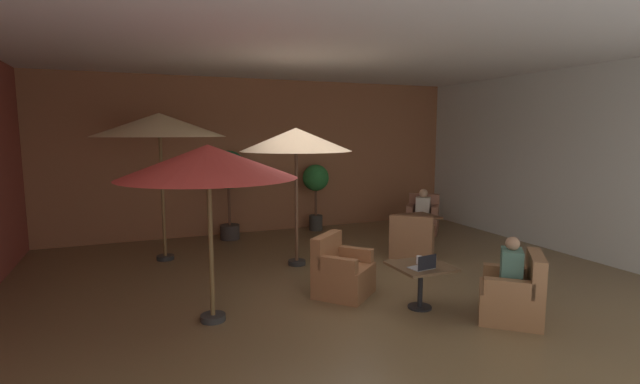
{
  "coord_description": "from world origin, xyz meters",
  "views": [
    {
      "loc": [
        -2.9,
        -6.71,
        2.41
      ],
      "look_at": [
        0.0,
        0.41,
        1.39
      ],
      "focal_mm": 25.71,
      "sensor_mm": 36.0,
      "label": 1
    }
  ],
  "objects": [
    {
      "name": "patron_blue_shirt",
      "position": [
        1.51,
        -2.38,
        0.69
      ],
      "size": [
        0.45,
        0.46,
        0.68
      ],
      "color": "#476E5F",
      "rests_on": "ground_plane"
    },
    {
      "name": "armchair_front_right_north",
      "position": [
        3.48,
        2.4,
        0.33
      ],
      "size": [
        1.01,
        1.01,
        0.9
      ],
      "color": "#965F48",
      "rests_on": "ground_plane"
    },
    {
      "name": "cafe_table_front_right",
      "position": [
        2.75,
        1.52,
        0.47
      ],
      "size": [
        0.76,
        0.76,
        0.61
      ],
      "color": "black",
      "rests_on": "ground_plane"
    },
    {
      "name": "wall_right_plain",
      "position": [
        5.01,
        0.0,
        1.82
      ],
      "size": [
        0.08,
        8.17,
        3.64
      ],
      "primitive_type": "cube",
      "color": "silver",
      "rests_on": "ground_plane"
    },
    {
      "name": "patio_umbrella_tall_red",
      "position": [
        -0.23,
        0.97,
        2.26
      ],
      "size": [
        1.98,
        1.98,
        2.48
      ],
      "color": "#2D2D2D",
      "rests_on": "ground_plane"
    },
    {
      "name": "cafe_table_front_left",
      "position": [
        0.65,
        -1.63,
        0.49
      ],
      "size": [
        0.75,
        0.75,
        0.61
      ],
      "color": "black",
      "rests_on": "ground_plane"
    },
    {
      "name": "armchair_front_left_north",
      "position": [
        -0.13,
        -0.75,
        0.33
      ],
      "size": [
        1.06,
        1.05,
        0.89
      ],
      "color": "#915B38",
      "rests_on": "ground_plane"
    },
    {
      "name": "potted_tree_mid_left",
      "position": [
        1.19,
        3.6,
        1.15
      ],
      "size": [
        0.64,
        0.64,
        1.62
      ],
      "color": "#3C3A36",
      "rests_on": "ground_plane"
    },
    {
      "name": "wall_back_brick",
      "position": [
        0.0,
        4.04,
        1.82
      ],
      "size": [
        10.1,
        0.08,
        3.64
      ],
      "primitive_type": "cube",
      "color": "#9B603F",
      "rests_on": "ground_plane"
    },
    {
      "name": "patio_umbrella_near_wall",
      "position": [
        -2.43,
        2.22,
        2.52
      ],
      "size": [
        2.39,
        2.39,
        2.75
      ],
      "color": "#2D2D2D",
      "rests_on": "ground_plane"
    },
    {
      "name": "iced_drink_cup",
      "position": [
        0.66,
        -1.57,
        0.66
      ],
      "size": [
        0.08,
        0.08,
        0.11
      ],
      "primitive_type": "cylinder",
      "color": "white",
      "rests_on": "cafe_table_front_left"
    },
    {
      "name": "armchair_front_right_east",
      "position": [
        2.02,
        0.65,
        0.3
      ],
      "size": [
        1.07,
        1.05,
        0.84
      ],
      "color": "#925F3E",
      "rests_on": "ground_plane"
    },
    {
      "name": "ground_plane",
      "position": [
        0.0,
        0.0,
        -0.01
      ],
      "size": [
        10.1,
        8.17,
        0.02
      ],
      "primitive_type": "cube",
      "color": "brown"
    },
    {
      "name": "potted_tree_left_corner",
      "position": [
        -0.97,
        3.44,
        1.44
      ],
      "size": [
        0.86,
        0.86,
        2.0
      ],
      "color": "#3A3431",
      "rests_on": "ground_plane"
    },
    {
      "name": "open_laptop",
      "position": [
        0.58,
        -1.8,
        0.66
      ],
      "size": [
        0.34,
        0.27,
        0.2
      ],
      "color": "#9EA0A5",
      "rests_on": "cafe_table_front_left"
    },
    {
      "name": "ceiling_slab",
      "position": [
        0.0,
        0.0,
        3.67
      ],
      "size": [
        10.1,
        8.17,
        0.06
      ],
      "primitive_type": "cube",
      "color": "silver",
      "rests_on": "wall_back_brick"
    },
    {
      "name": "patron_by_window",
      "position": [
        3.46,
        2.36,
        0.71
      ],
      "size": [
        0.42,
        0.41,
        0.62
      ],
      "color": "silver",
      "rests_on": "ground_plane"
    },
    {
      "name": "armchair_front_left_east",
      "position": [
        1.55,
        -2.41,
        0.32
      ],
      "size": [
        1.07,
        1.08,
        0.88
      ],
      "color": "#94623D",
      "rests_on": "ground_plane"
    },
    {
      "name": "patio_umbrella_center_beige",
      "position": [
        -2.05,
        -0.99,
        2.03
      ],
      "size": [
        2.2,
        2.2,
        2.25
      ],
      "color": "#2D2D2D",
      "rests_on": "ground_plane"
    }
  ]
}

